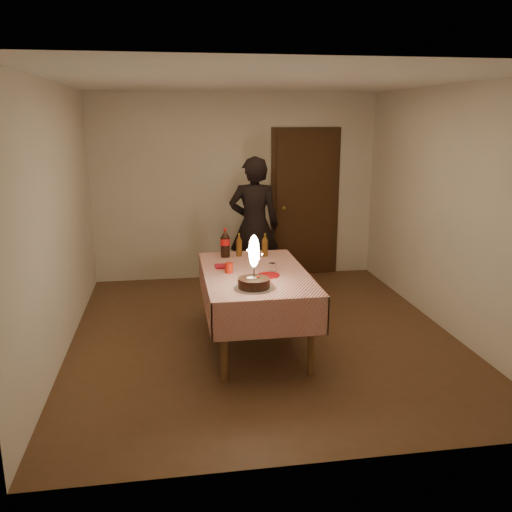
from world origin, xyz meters
The scene contains 12 objects.
ground centered at (0.00, 0.00, 0.00)m, with size 4.00×4.50×0.01m, color brown.
room_shell centered at (0.03, 0.08, 1.65)m, with size 4.04×4.54×2.62m.
dining_table centered at (-0.12, -0.24, 0.67)m, with size 1.02×1.72×0.78m.
birthday_cake centered at (-0.21, -0.76, 0.89)m, with size 0.36×0.36×0.49m.
red_plate centered at (-0.01, -0.39, 0.78)m, with size 0.22×0.22×0.01m, color #AD0C0E.
red_cup centered at (-0.38, -0.23, 0.83)m, with size 0.08×0.08×0.10m, color #B31D0C.
clear_cup centered at (0.05, -0.27, 0.82)m, with size 0.07×0.07×0.09m, color white.
napkin_stack centered at (-0.42, -0.01, 0.79)m, with size 0.15×0.15×0.02m, color #A91322.
cola_bottle centered at (-0.35, 0.40, 0.93)m, with size 0.10×0.10×0.32m.
amber_bottle_left centered at (-0.20, 0.41, 0.89)m, with size 0.06×0.06×0.26m.
amber_bottle_right centered at (0.08, 0.36, 0.89)m, with size 0.06×0.06×0.26m.
photographer centered at (0.14, 1.51, 0.90)m, with size 0.71×0.52×1.79m.
Camera 1 is at (-0.93, -5.34, 2.27)m, focal length 38.00 mm.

